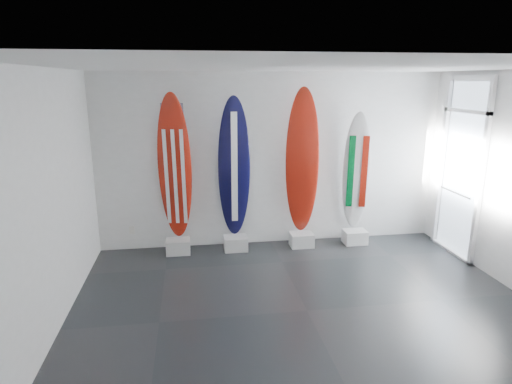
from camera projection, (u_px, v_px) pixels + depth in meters
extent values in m
plane|color=black|center=(307.00, 311.00, 5.54)|extent=(6.00, 6.00, 0.00)
plane|color=white|center=(315.00, 67.00, 4.79)|extent=(6.00, 6.00, 0.00)
plane|color=silver|center=(272.00, 160.00, 7.56)|extent=(6.00, 0.00, 6.00)
plane|color=silver|center=(416.00, 299.00, 2.77)|extent=(6.00, 0.00, 6.00)
plane|color=silver|center=(44.00, 208.00, 4.73)|extent=(0.00, 5.00, 5.00)
cube|color=silver|center=(178.00, 246.00, 7.35)|extent=(0.40, 0.30, 0.24)
ellipsoid|color=maroon|center=(175.00, 168.00, 7.11)|extent=(0.59, 0.33, 2.45)
cube|color=silver|center=(236.00, 243.00, 7.50)|extent=(0.40, 0.30, 0.24)
ellipsoid|color=black|center=(234.00, 168.00, 7.26)|extent=(0.54, 0.19, 2.39)
cube|color=silver|center=(302.00, 240.00, 7.67)|extent=(0.40, 0.30, 0.24)
ellipsoid|color=maroon|center=(302.00, 162.00, 7.42)|extent=(0.61, 0.36, 2.52)
cube|color=silver|center=(355.00, 237.00, 7.81)|extent=(0.40, 0.30, 0.24)
ellipsoid|color=white|center=(356.00, 172.00, 7.61)|extent=(0.53, 0.38, 2.12)
cube|color=silver|center=(132.00, 230.00, 7.47)|extent=(0.09, 0.02, 0.13)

